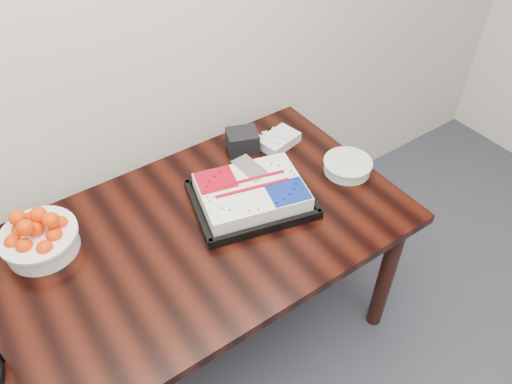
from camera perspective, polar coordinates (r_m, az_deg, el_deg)
table at (r=1.89m, az=-9.63°, el=-7.67°), size 1.80×0.90×0.75m
cake_tray at (r=1.92m, az=-0.52°, el=-0.30°), size 0.52×0.45×0.09m
tangerine_bowl at (r=1.89m, az=-23.63°, el=-4.53°), size 0.27×0.27×0.17m
plate_stack at (r=2.10m, az=10.41°, el=2.94°), size 0.20×0.20×0.05m
fork_bag at (r=2.21m, az=2.61°, el=5.98°), size 0.20×0.15×0.05m
napkin_box at (r=2.16m, az=-1.57°, el=5.85°), size 0.16×0.15×0.09m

